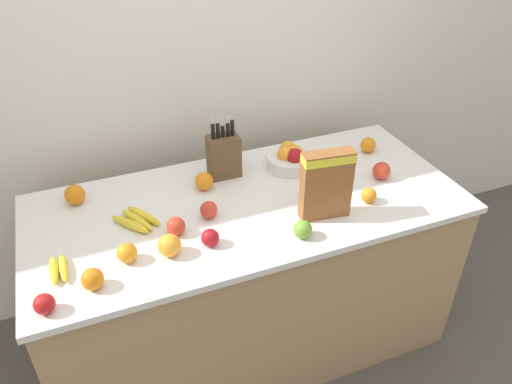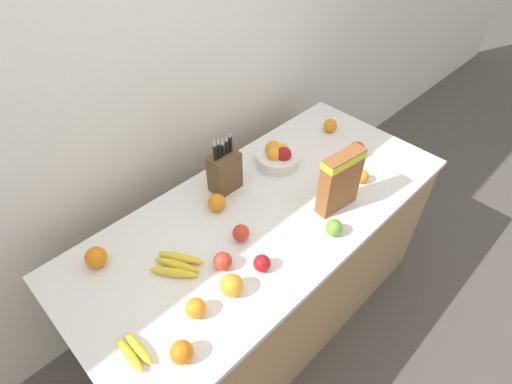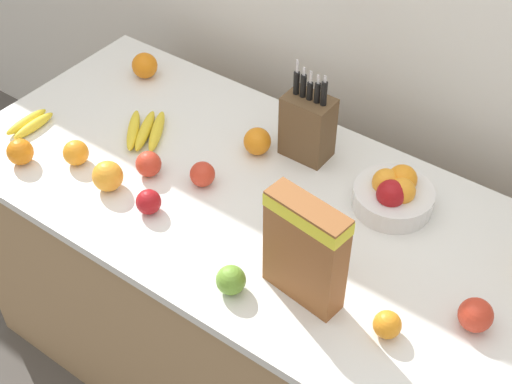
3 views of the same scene
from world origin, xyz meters
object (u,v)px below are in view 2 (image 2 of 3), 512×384
(knife_block, at_px, (225,171))
(fruit_bowl, at_px, (278,156))
(banana_bunch_right, at_px, (177,265))
(apple_front, at_px, (357,149))
(cereal_box, at_px, (340,179))
(orange_mid_left, at_px, (182,352))
(orange_back_center, at_px, (196,308))
(apple_rightmost, at_px, (223,261))
(orange_mid_right, at_px, (330,126))
(orange_by_cereal, at_px, (96,257))
(orange_near_bowl, at_px, (232,285))
(banana_bunch_left, at_px, (134,352))
(apple_rear, at_px, (262,263))
(apple_near_bananas, at_px, (334,228))
(apple_by_knife_block, at_px, (241,233))
(orange_front_center, at_px, (217,202))
(orange_front_left, at_px, (362,176))

(knife_block, xyz_separation_m, fruit_bowl, (0.32, -0.05, -0.06))
(banana_bunch_right, bearing_deg, apple_front, -4.14)
(cereal_box, bearing_deg, knife_block, 129.26)
(fruit_bowl, relative_size, orange_mid_left, 2.83)
(cereal_box, distance_m, orange_back_center, 0.82)
(apple_rightmost, relative_size, orange_mid_right, 0.97)
(cereal_box, relative_size, orange_by_cereal, 3.42)
(knife_block, height_order, orange_mid_left, knife_block)
(apple_front, relative_size, orange_near_bowl, 0.93)
(knife_block, xyz_separation_m, orange_near_bowl, (-0.37, -0.46, -0.06))
(knife_block, bearing_deg, banana_bunch_left, -152.28)
(cereal_box, height_order, apple_rightmost, cereal_box)
(orange_back_center, relative_size, orange_mid_left, 0.96)
(cereal_box, xyz_separation_m, apple_rightmost, (-0.61, 0.11, -0.13))
(cereal_box, height_order, apple_rear, cereal_box)
(apple_rear, height_order, orange_near_bowl, orange_near_bowl)
(apple_rightmost, height_order, orange_by_cereal, orange_by_cereal)
(apple_near_bananas, distance_m, apple_by_knife_block, 0.40)
(orange_mid_left, bearing_deg, orange_by_cereal, 90.95)
(cereal_box, bearing_deg, orange_front_center, 144.79)
(orange_mid_left, xyz_separation_m, orange_front_center, (0.54, 0.45, 0.00))
(apple_rear, distance_m, orange_front_left, 0.73)
(orange_near_bowl, relative_size, orange_mid_left, 1.12)
(apple_rightmost, height_order, orange_near_bowl, orange_near_bowl)
(knife_block, bearing_deg, apple_rightmost, -132.73)
(cereal_box, bearing_deg, apple_rightmost, 177.24)
(apple_near_bananas, height_order, apple_rightmost, same)
(apple_rightmost, distance_m, orange_back_center, 0.23)
(apple_near_bananas, distance_m, orange_back_center, 0.68)
(knife_block, xyz_separation_m, orange_mid_right, (0.75, -0.06, -0.07))
(orange_front_left, bearing_deg, orange_near_bowl, -178.84)
(orange_by_cereal, height_order, orange_near_bowl, same)
(banana_bunch_right, distance_m, apple_by_knife_block, 0.30)
(apple_rear, height_order, apple_by_knife_block, apple_by_knife_block)
(orange_back_center, distance_m, orange_mid_right, 1.33)
(fruit_bowl, xyz_separation_m, banana_bunch_right, (-0.77, -0.17, -0.03))
(apple_rear, distance_m, orange_near_bowl, 0.16)
(cereal_box, height_order, apple_front, cereal_box)
(orange_by_cereal, bearing_deg, orange_near_bowl, -58.11)
(apple_rightmost, xyz_separation_m, orange_near_bowl, (-0.05, -0.11, 0.01))
(banana_bunch_left, height_order, orange_front_left, orange_front_left)
(apple_by_knife_block, distance_m, apple_rightmost, 0.17)
(knife_block, distance_m, orange_mid_right, 0.75)
(banana_bunch_left, height_order, orange_near_bowl, orange_near_bowl)
(banana_bunch_left, height_order, apple_rightmost, apple_rightmost)
(orange_front_left, bearing_deg, fruit_bowl, 116.15)
(apple_rear, relative_size, orange_back_center, 0.93)
(banana_bunch_left, height_order, apple_front, apple_front)
(apple_front, bearing_deg, banana_bunch_right, 175.86)
(apple_rear, relative_size, orange_mid_left, 0.89)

